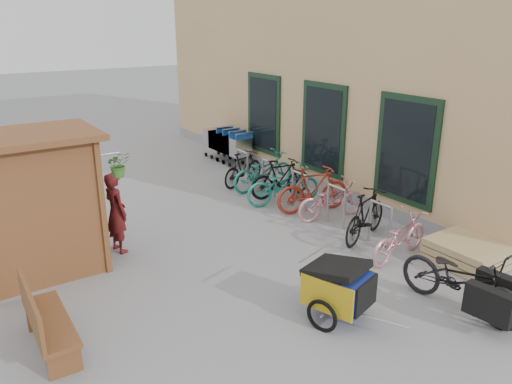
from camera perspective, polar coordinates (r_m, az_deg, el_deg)
ground at (r=8.44m, az=2.94°, el=-9.82°), size 80.00×80.00×0.00m
building at (r=15.13m, az=13.06°, el=16.33°), size 6.07×13.00×7.00m
kiosk at (r=8.80m, az=-24.65°, el=0.62°), size 2.49×1.65×2.40m
bike_rack at (r=11.29m, az=5.01°, el=0.57°), size 0.05×5.35×0.86m
pallet_stack at (r=9.55m, az=22.93°, el=-6.44°), size 1.00×1.20×0.40m
bench at (r=7.06m, az=-23.13°, el=-13.23°), size 0.48×1.50×0.94m
shopping_carts at (r=15.10m, az=-3.37°, el=5.77°), size 0.60×2.02×1.08m
child_trailer at (r=7.29m, az=9.43°, el=-10.55°), size 1.01×1.57×0.91m
cargo_bike at (r=7.93m, az=22.60°, el=-9.37°), size 0.85×1.95×1.00m
person_kiosk at (r=9.43m, az=-15.70°, el=-2.28°), size 0.46×0.61×1.52m
bike_0 at (r=9.30m, az=16.09°, el=-4.91°), size 1.65×0.78×0.83m
bike_1 at (r=9.90m, az=12.42°, el=-2.62°), size 1.71×0.98×0.99m
bike_2 at (r=10.84m, az=8.58°, el=-0.88°), size 1.68×0.82×0.85m
bike_3 at (r=11.14m, az=6.55°, el=0.29°), size 1.80×0.88×1.04m
bike_4 at (r=11.55m, az=3.13°, el=0.80°), size 1.88×1.05×0.94m
bike_5 at (r=12.03m, az=2.83°, el=1.59°), size 1.63×0.68×0.95m
bike_6 at (r=12.59m, az=0.83°, el=2.41°), size 1.84×0.72×0.95m
bike_7 at (r=12.93m, az=-1.45°, el=2.70°), size 1.54×0.85×0.89m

